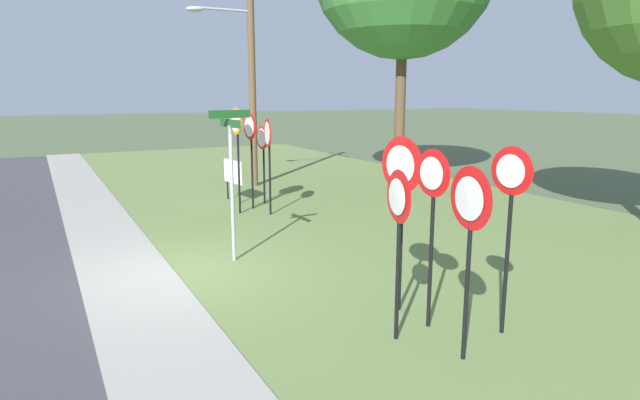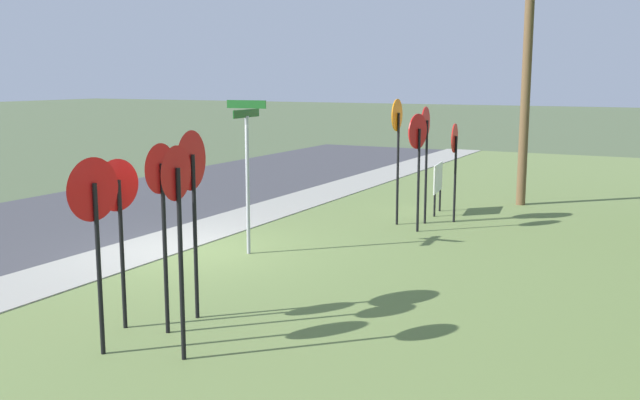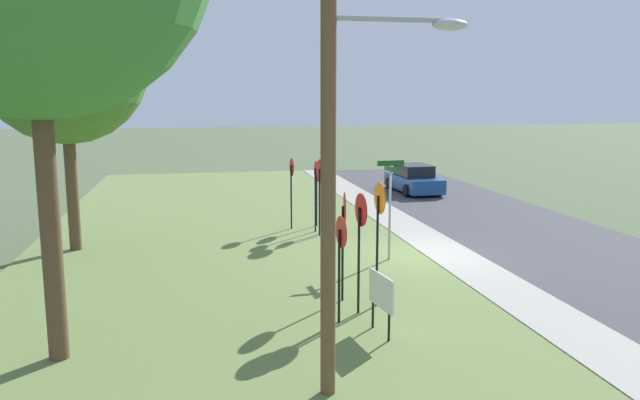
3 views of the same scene
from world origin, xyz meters
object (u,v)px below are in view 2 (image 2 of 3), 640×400
at_px(utility_pole, 522,34).
at_px(street_name_post, 247,163).
at_px(notice_board, 438,180).
at_px(stop_sign_near_right, 397,134).
at_px(yield_sign_near_right, 191,178).
at_px(yield_sign_center, 118,204).
at_px(yield_sign_near_left, 177,203).
at_px(yield_sign_far_right, 94,209).
at_px(stop_sign_far_left, 455,151).
at_px(stop_sign_far_center, 426,139).
at_px(yield_sign_far_left, 161,194).
at_px(stop_sign_near_left, 418,146).

bearing_deg(utility_pole, street_name_post, -22.89).
bearing_deg(notice_board, stop_sign_near_right, -22.56).
height_order(yield_sign_near_right, yield_sign_center, yield_sign_near_right).
xyz_separation_m(yield_sign_near_left, yield_sign_far_right, (0.31, -0.99, -0.09)).
relative_size(stop_sign_far_left, street_name_post, 0.79).
distance_m(yield_sign_far_right, street_name_post, 5.25).
bearing_deg(stop_sign_far_center, notice_board, 179.65).
height_order(yield_sign_near_right, notice_board, yield_sign_near_right).
bearing_deg(yield_sign_far_left, yield_sign_near_right, 178.74).
bearing_deg(stop_sign_far_center, yield_sign_far_left, -9.03).
bearing_deg(stop_sign_near_right, yield_sign_far_right, -5.04).
xyz_separation_m(yield_sign_far_right, utility_pole, (-13.01, 2.17, 2.63)).
distance_m(stop_sign_near_right, yield_sign_near_right, 7.41).
bearing_deg(yield_sign_near_right, stop_sign_far_center, 166.74).
bearing_deg(stop_sign_near_left, stop_sign_near_right, -117.08).
bearing_deg(yield_sign_near_left, yield_sign_far_right, -78.76).
bearing_deg(yield_sign_center, stop_sign_near_right, -175.12).
bearing_deg(yield_sign_near_left, yield_sign_center, -116.95).
relative_size(stop_sign_near_right, notice_board, 2.29).
bearing_deg(stop_sign_far_left, stop_sign_near_left, -21.66).
xyz_separation_m(stop_sign_near_right, stop_sign_far_left, (-0.88, 1.08, -0.43)).
bearing_deg(stop_sign_far_left, utility_pole, 160.58).
bearing_deg(stop_sign_far_left, yield_sign_near_right, -13.92).
bearing_deg(street_name_post, yield_sign_far_left, 14.66).
xyz_separation_m(stop_sign_far_center, yield_sign_center, (8.59, -1.27, -0.26)).
distance_m(stop_sign_far_center, yield_sign_far_left, 8.51).
distance_m(stop_sign_far_center, yield_sign_center, 8.69).
distance_m(stop_sign_near_left, yield_sign_center, 7.80).
distance_m(stop_sign_near_right, yield_sign_center, 8.23).
distance_m(yield_sign_far_left, utility_pole, 12.48).
bearing_deg(notice_board, stop_sign_far_left, 29.91).
bearing_deg(street_name_post, stop_sign_far_center, 151.17).
relative_size(yield_sign_near_left, yield_sign_far_right, 1.06).
distance_m(stop_sign_far_center, street_name_post, 4.77).
bearing_deg(yield_sign_near_right, stop_sign_near_left, 164.91).
distance_m(yield_sign_far_left, street_name_post, 4.40).
xyz_separation_m(yield_sign_center, utility_pole, (-12.16, 2.58, 2.74)).
distance_m(stop_sign_near_right, street_name_post, 4.20).
bearing_deg(utility_pole, yield_sign_near_left, -5.32).
distance_m(stop_sign_far_left, stop_sign_far_center, 0.78).
relative_size(yield_sign_near_left, yield_sign_center, 1.12).
bearing_deg(yield_sign_far_right, stop_sign_far_center, -179.75).
xyz_separation_m(stop_sign_far_center, yield_sign_far_right, (9.43, -0.87, -0.16)).
height_order(stop_sign_near_left, stop_sign_far_center, stop_sign_far_center).
bearing_deg(yield_sign_far_left, yield_sign_far_right, -16.67).
distance_m(stop_sign_near_left, stop_sign_far_left, 1.47).
bearing_deg(stop_sign_near_right, yield_sign_center, -8.08).
bearing_deg(utility_pole, yield_sign_far_left, -9.15).
height_order(stop_sign_far_left, yield_sign_far_right, yield_sign_far_right).
bearing_deg(stop_sign_near_left, yield_sign_far_right, 3.64).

